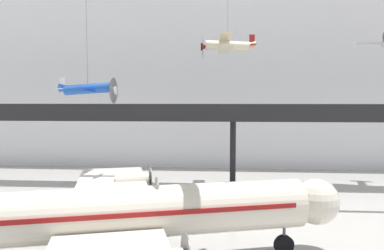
% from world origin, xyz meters
% --- Properties ---
extents(hangar_back_wall, '(140.00, 3.00, 27.65)m').
position_xyz_m(hangar_back_wall, '(0.00, 38.06, 13.83)').
color(hangar_back_wall, silver).
rests_on(hangar_back_wall, ground).
extents(mezzanine_walkway, '(110.00, 3.20, 9.61)m').
position_xyz_m(mezzanine_walkway, '(0.00, 25.63, 7.97)').
color(mezzanine_walkway, black).
rests_on(mezzanine_walkway, ground).
extents(airliner_silver_main, '(31.33, 36.31, 9.29)m').
position_xyz_m(airliner_silver_main, '(-9.01, 2.95, 3.33)').
color(airliner_silver_main, beige).
rests_on(airliner_silver_main, ground).
extents(suspended_plane_blue_trainer, '(5.63, 6.89, 11.95)m').
position_xyz_m(suspended_plane_blue_trainer, '(-14.20, 17.12, 11.11)').
color(suspended_plane_blue_trainer, '#1E4CAD').
extents(suspended_plane_cream_biplane, '(6.35, 7.79, 7.15)m').
position_xyz_m(suspended_plane_cream_biplane, '(-0.75, 25.89, 16.35)').
color(suspended_plane_cream_biplane, beige).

